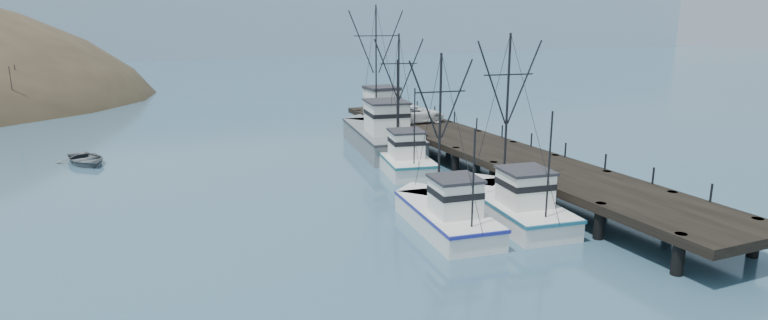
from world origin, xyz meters
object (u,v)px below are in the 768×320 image
pier (485,149)px  motorboat (86,164)px  pickup_truck (413,114)px  trawler_mid (444,214)px  work_vessel (380,135)px  trawler_near (511,204)px  trawler_far (401,158)px  pier_shed (382,100)px

pier → motorboat: bearing=152.6°
pickup_truck → trawler_mid: bearing=154.9°
trawler_mid → work_vessel: (5.03, 20.55, 0.41)m
trawler_near → pickup_truck: (4.10, 21.08, 2.01)m
trawler_far → motorboat: bearing=152.8°
pier → pier_shed: 16.76m
pier → trawler_near: bearing=-115.3°
trawler_near → motorboat: trawler_near is taller
trawler_near → motorboat: size_ratio=2.17×
pier → trawler_near: 11.23m
motorboat → trawler_far: bearing=-46.3°
trawler_near → trawler_mid: bearing=-179.6°
trawler_mid → pickup_truck: size_ratio=1.68×
trawler_near → work_vessel: work_vessel is taller
trawler_far → pickup_truck: size_ratio=1.79×
trawler_mid → pickup_truck: 22.88m
trawler_mid → pier_shed: 28.01m
trawler_mid → motorboat: bearing=127.5°
pier → pier_shed: (-1.43, 16.61, 1.73)m
trawler_near → pier_shed: (3.36, 26.73, 2.60)m
work_vessel → pickup_truck: size_ratio=2.60×
trawler_far → pier: bearing=-28.0°
work_vessel → motorboat: size_ratio=3.05×
work_vessel → pickup_truck: work_vessel is taller
pier → pickup_truck: (-0.69, 10.95, 1.14)m
trawler_mid → pickup_truck: (8.60, 21.11, 2.01)m
trawler_near → pier_shed: size_ratio=3.45×
trawler_far → work_vessel: (1.42, 7.37, 0.41)m
pier_shed → pier: bearing=-85.1°
trawler_far → work_vessel: size_ratio=0.69×
trawler_far → pier_shed: 14.47m
trawler_near → pickup_truck: size_ratio=1.85×
pier → trawler_far: trawler_far is taller
work_vessel → motorboat: 24.48m
trawler_mid → trawler_far: size_ratio=0.94×
pickup_truck → pier: bearing=-179.3°
trawler_mid → trawler_near: bearing=0.4°
trawler_near → work_vessel: (0.52, 20.52, 0.41)m
pier → pickup_truck: pickup_truck is taller
pier_shed → motorboat: 27.20m
pier → motorboat: 31.96m
pickup_truck → motorboat: pickup_truck is taller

